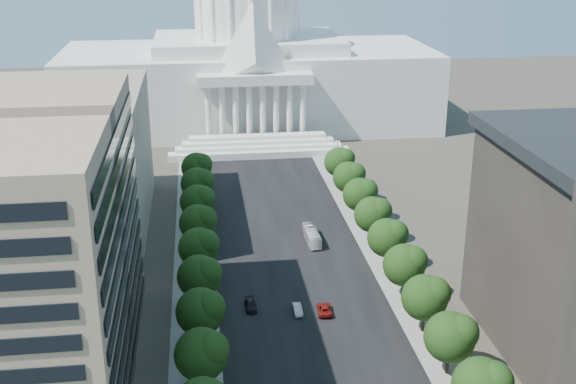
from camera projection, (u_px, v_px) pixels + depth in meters
name	position (u px, v px, depth m)	size (l,w,h in m)	color
road_asphalt	(283.00, 235.00, 155.23)	(30.00, 260.00, 0.01)	black
sidewalk_left	(194.00, 239.00, 152.98)	(8.00, 260.00, 0.02)	gray
sidewalk_right	(369.00, 230.00, 157.48)	(8.00, 260.00, 0.02)	gray
capitol	(248.00, 64.00, 236.68)	(120.00, 56.00, 73.00)	white
office_block_left_far	(54.00, 163.00, 153.69)	(38.00, 52.00, 30.00)	gray
tree_l_c	(203.00, 353.00, 100.46)	(7.79, 7.60, 9.97)	#33261C
tree_l_d	(202.00, 310.00, 111.63)	(7.79, 7.60, 9.97)	#33261C
tree_l_e	(201.00, 276.00, 122.80)	(7.79, 7.60, 9.97)	#33261C
tree_l_f	(200.00, 247.00, 133.98)	(7.79, 7.60, 9.97)	#33261C
tree_l_g	(199.00, 222.00, 145.15)	(7.79, 7.60, 9.97)	#33261C
tree_l_h	(199.00, 201.00, 156.32)	(7.79, 7.60, 9.97)	#33261C
tree_l_i	(198.00, 183.00, 167.50)	(7.79, 7.60, 9.97)	#33261C
tree_l_j	(198.00, 167.00, 178.67)	(7.79, 7.60, 9.97)	#33261C
tree_r_c	(452.00, 336.00, 104.72)	(7.79, 7.60, 9.97)	#33261C
tree_r_d	(427.00, 296.00, 115.89)	(7.79, 7.60, 9.97)	#33261C
tree_r_e	(406.00, 264.00, 127.06)	(7.79, 7.60, 9.97)	#33261C
tree_r_f	(389.00, 237.00, 138.24)	(7.79, 7.60, 9.97)	#33261C
tree_r_g	(374.00, 214.00, 149.41)	(7.79, 7.60, 9.97)	#33261C
tree_r_h	(361.00, 194.00, 160.58)	(7.79, 7.60, 9.97)	#33261C
tree_r_i	(350.00, 176.00, 171.76)	(7.79, 7.60, 9.97)	#33261C
tree_r_j	(340.00, 161.00, 182.93)	(7.79, 7.60, 9.97)	#33261C
streetlight_b	(464.00, 342.00, 104.37)	(2.61, 0.44, 9.00)	gray
streetlight_c	(414.00, 266.00, 127.65)	(2.61, 0.44, 9.00)	gray
streetlight_d	(380.00, 214.00, 150.93)	(2.61, 0.44, 9.00)	gray
streetlight_e	(355.00, 176.00, 174.20)	(2.61, 0.44, 9.00)	gray
streetlight_f	(335.00, 146.00, 197.48)	(2.61, 0.44, 9.00)	gray
car_silver	(298.00, 310.00, 123.50)	(1.43, 4.10, 1.35)	#ADAFB5
car_red	(324.00, 309.00, 123.52)	(2.32, 5.04, 1.40)	maroon
car_dark_b	(251.00, 305.00, 124.89)	(1.85, 4.56, 1.32)	black
city_bus	(312.00, 236.00, 151.27)	(2.38, 10.15, 2.83)	silver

